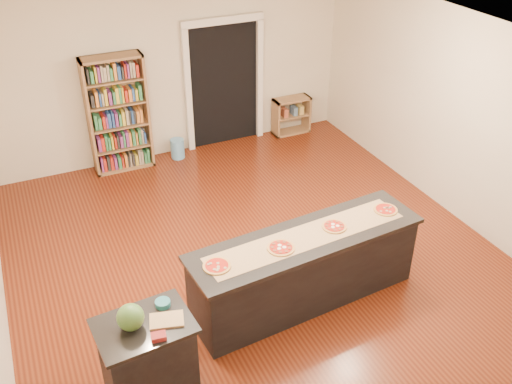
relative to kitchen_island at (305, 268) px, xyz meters
name	(u,v)px	position (x,y,z in m)	size (l,w,h in m)	color
room	(263,170)	(-0.19, 0.72, 0.95)	(6.00, 7.00, 2.80)	beige
doorway	(224,77)	(0.71, 4.19, 0.75)	(1.40, 0.09, 2.21)	black
kitchen_island	(305,268)	(0.00, 0.00, 0.00)	(2.72, 0.74, 0.90)	black
side_counter	(148,357)	(-1.97, -0.52, -0.02)	(0.87, 0.64, 0.86)	black
bookshelf	(118,114)	(-1.15, 4.01, 0.48)	(0.94, 0.33, 1.87)	#936D47
low_shelf	(291,115)	(1.93, 4.03, -0.12)	(0.67, 0.29, 0.67)	#936D47
waste_bin	(178,149)	(-0.26, 3.96, -0.28)	(0.23, 0.23, 0.33)	#60A1D6
kraft_paper	(307,236)	(0.00, 0.00, 0.45)	(2.36, 0.43, 0.00)	#A88456
watermelon	(130,317)	(-2.07, -0.51, 0.53)	(0.25, 0.25, 0.25)	#144214
cutting_board	(167,320)	(-1.76, -0.56, 0.42)	(0.31, 0.21, 0.02)	tan
package_red	(159,337)	(-1.89, -0.74, 0.43)	(0.13, 0.09, 0.05)	maroon
package_teal	(163,303)	(-1.74, -0.35, 0.44)	(0.14, 0.14, 0.05)	#195966
pizza_a	(217,266)	(-1.08, -0.07, 0.46)	(0.28, 0.28, 0.02)	#B98147
pizza_b	(281,248)	(-0.36, -0.07, 0.46)	(0.30, 0.30, 0.02)	#B98147
pizza_c	(334,226)	(0.36, 0.03, 0.46)	(0.28, 0.28, 0.02)	#B98147
pizza_d	(386,210)	(1.08, 0.07, 0.46)	(0.27, 0.27, 0.02)	#B98147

